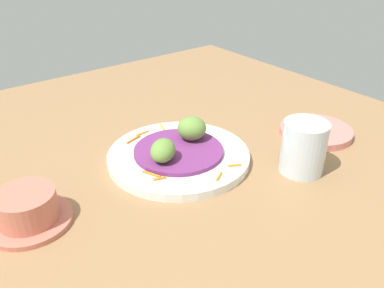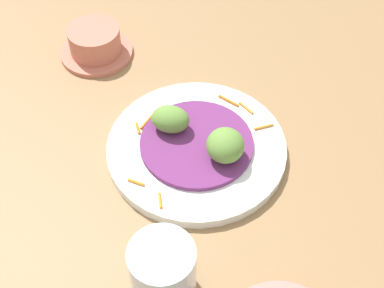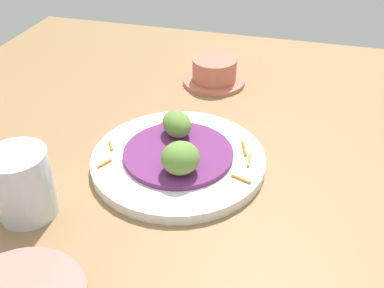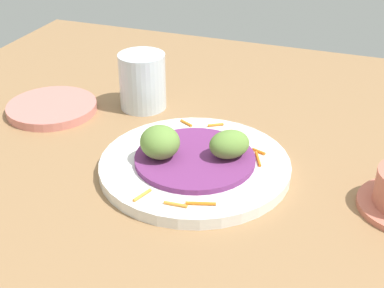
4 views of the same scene
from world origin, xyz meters
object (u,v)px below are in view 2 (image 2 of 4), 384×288
object	(u,v)px
main_plate	(197,149)
guac_scoop_left	(170,119)
water_glass	(163,273)
terracotta_bowl	(95,43)
guac_scoop_center	(224,146)

from	to	relation	value
main_plate	guac_scoop_left	xyz separation A→B (cm)	(-4.32, -1.48, 3.44)
main_plate	water_glass	size ratio (longest dim) A/B	2.80
water_glass	main_plate	bearing A→B (deg)	133.19
terracotta_bowl	guac_scoop_center	bearing A→B (deg)	4.15
main_plate	guac_scoop_left	size ratio (longest dim) A/B	4.68
main_plate	guac_scoop_center	distance (cm)	5.91
guac_scoop_left	terracotta_bowl	xyz separation A→B (cm)	(-23.11, 0.65, -1.94)
guac_scoop_left	terracotta_bowl	world-z (taller)	guac_scoop_left
guac_scoop_left	guac_scoop_center	xyz separation A→B (cm)	(8.63, 2.96, 0.31)
main_plate	guac_scoop_left	world-z (taller)	guac_scoop_left
guac_scoop_center	water_glass	world-z (taller)	water_glass
guac_scoop_center	water_glass	size ratio (longest dim) A/B	0.59
guac_scoop_left	guac_scoop_center	bearing A→B (deg)	18.91
main_plate	guac_scoop_center	size ratio (longest dim) A/B	4.76
guac_scoop_center	terracotta_bowl	xyz separation A→B (cm)	(-31.74, -2.30, -2.25)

